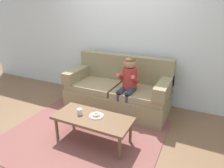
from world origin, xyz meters
TOP-DOWN VIEW (x-y plane):
  - ground at (0.00, 0.00)m, footprint 10.00×10.00m
  - wall_back at (0.00, 1.40)m, footprint 8.00×0.10m
  - area_rug at (0.00, -0.25)m, footprint 2.36×2.05m
  - couch at (0.10, 0.86)m, footprint 1.96×0.90m
  - coffee_table at (0.21, -0.31)m, footprint 1.15×0.52m
  - person_child at (0.38, 0.64)m, footprint 0.34×0.58m
  - plate at (0.24, -0.26)m, footprint 0.21×0.21m
  - donut at (0.24, -0.26)m, footprint 0.16×0.16m
  - mug at (-0.01, -0.32)m, footprint 0.08×0.08m
  - toy_controller at (-0.38, 0.07)m, footprint 0.23×0.09m

SIDE VIEW (x-z plane):
  - ground at x=0.00m, z-range 0.00..0.00m
  - area_rug at x=0.00m, z-range 0.00..0.01m
  - toy_controller at x=-0.38m, z-range 0.00..0.05m
  - couch at x=0.10m, z-range -0.15..0.86m
  - coffee_table at x=0.21m, z-range 0.16..0.57m
  - plate at x=0.24m, z-range 0.41..0.42m
  - donut at x=0.24m, z-range 0.42..0.46m
  - mug at x=-0.01m, z-range 0.41..0.50m
  - person_child at x=0.38m, z-range 0.12..1.22m
  - wall_back at x=0.00m, z-range 0.00..2.80m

